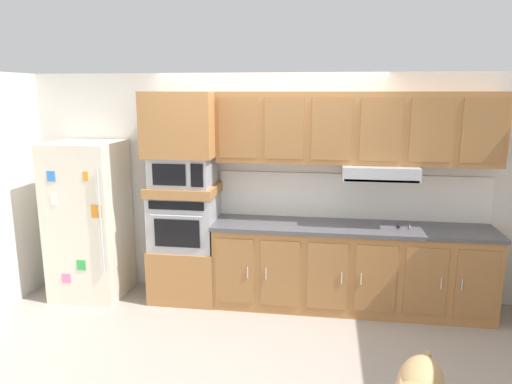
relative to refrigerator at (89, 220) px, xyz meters
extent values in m
plane|color=#9E9389|center=(2.01, -0.68, -0.88)|extent=(9.60, 9.60, 0.00)
cube|color=silver|center=(2.01, 0.43, 0.37)|extent=(6.20, 0.12, 2.50)
cube|color=silver|center=(0.00, 0.00, 0.00)|extent=(0.76, 0.70, 1.76)
cylinder|color=silver|center=(0.33, -0.37, 0.10)|extent=(0.02, 0.02, 1.10)
cube|color=pink|center=(-0.12, -0.35, -0.57)|extent=(0.10, 0.01, 0.10)
cube|color=orange|center=(0.28, -0.35, 0.20)|extent=(0.12, 0.01, 0.14)
cube|color=white|center=(-0.18, -0.35, 0.32)|extent=(0.06, 0.01, 0.13)
cube|color=green|center=(0.06, -0.35, -0.40)|extent=(0.10, 0.01, 0.11)
cube|color=orange|center=(0.19, -0.35, 0.57)|extent=(0.05, 0.01, 0.10)
cube|color=#337FDB|center=(-0.19, -0.35, 0.56)|extent=(0.09, 0.01, 0.11)
cube|color=#A8703D|center=(1.10, 0.07, -0.58)|extent=(0.74, 0.62, 0.60)
cube|color=#A8AAAF|center=(1.10, 0.07, 0.02)|extent=(0.70, 0.58, 0.60)
cube|color=black|center=(1.10, -0.23, -0.04)|extent=(0.49, 0.01, 0.30)
cube|color=black|center=(1.10, -0.23, 0.26)|extent=(0.59, 0.01, 0.09)
cylinder|color=#A8AAAF|center=(1.10, -0.25, 0.15)|extent=(0.56, 0.02, 0.02)
cube|color=#A8703D|center=(1.10, 0.07, 0.37)|extent=(0.74, 0.62, 0.10)
cube|color=#A8AAAF|center=(1.10, 0.07, 0.58)|extent=(0.64, 0.53, 0.32)
cube|color=black|center=(1.03, -0.20, 0.58)|extent=(0.35, 0.01, 0.22)
cube|color=black|center=(1.33, -0.20, 0.58)|extent=(0.13, 0.01, 0.24)
cube|color=#A8703D|center=(1.10, 0.07, 1.08)|extent=(0.74, 0.62, 0.68)
cube|color=#A8703D|center=(2.92, 0.07, -0.44)|extent=(2.89, 0.60, 0.88)
cube|color=#9A6738|center=(1.71, -0.24, -0.42)|extent=(0.40, 0.01, 0.70)
cylinder|color=#BCBCC1|center=(1.86, -0.25, -0.42)|extent=(0.01, 0.01, 0.12)
cube|color=#9A6738|center=(2.20, -0.24, -0.42)|extent=(0.40, 0.01, 0.70)
cylinder|color=#BCBCC1|center=(2.05, -0.25, -0.42)|extent=(0.01, 0.01, 0.12)
cube|color=#9A6738|center=(2.68, -0.24, -0.42)|extent=(0.40, 0.01, 0.70)
cylinder|color=#BCBCC1|center=(2.82, -0.25, -0.42)|extent=(0.01, 0.01, 0.12)
cube|color=#9A6738|center=(3.16, -0.24, -0.42)|extent=(0.40, 0.01, 0.70)
cylinder|color=#BCBCC1|center=(3.02, -0.25, -0.42)|extent=(0.01, 0.01, 0.12)
cube|color=#9A6738|center=(3.64, -0.24, -0.42)|extent=(0.40, 0.01, 0.70)
cylinder|color=#BCBCC1|center=(3.79, -0.25, -0.42)|extent=(0.01, 0.01, 0.12)
cube|color=#9A6738|center=(4.12, -0.24, -0.42)|extent=(0.40, 0.01, 0.70)
cylinder|color=#BCBCC1|center=(3.98, -0.25, -0.42)|extent=(0.01, 0.01, 0.12)
cube|color=#4C4C51|center=(2.92, 0.07, 0.02)|extent=(2.93, 0.64, 0.04)
cube|color=white|center=(2.92, 0.36, 0.29)|extent=(2.93, 0.02, 0.50)
cube|color=#A8703D|center=(2.92, 0.20, 1.05)|extent=(2.89, 0.34, 0.74)
cube|color=#A8AAAF|center=(3.18, 0.13, 0.61)|extent=(0.76, 0.48, 0.14)
cube|color=black|center=(3.18, -0.09, 0.55)|extent=(0.72, 0.04, 0.02)
cube|color=#9A6738|center=(1.71, 0.02, 1.05)|extent=(0.40, 0.01, 0.63)
cube|color=#9A6738|center=(2.20, 0.02, 1.05)|extent=(0.40, 0.01, 0.63)
cube|color=#9A6738|center=(2.68, 0.02, 1.05)|extent=(0.40, 0.01, 0.63)
cube|color=#9A6738|center=(3.16, 0.02, 1.05)|extent=(0.40, 0.01, 0.63)
cube|color=#9A6738|center=(3.64, 0.02, 1.05)|extent=(0.40, 0.01, 0.63)
cube|color=#9A6738|center=(4.12, 0.02, 1.05)|extent=(0.40, 0.01, 0.63)
cylinder|color=black|center=(3.40, 0.07, 0.05)|extent=(0.04, 0.10, 0.03)
cylinder|color=silver|center=(3.50, 0.05, 0.05)|extent=(0.03, 0.12, 0.01)
ellipsoid|color=tan|center=(3.29, -1.87, -0.47)|extent=(0.44, 0.57, 0.29)
cone|color=tan|center=(3.11, -2.17, -0.29)|extent=(0.06, 0.06, 0.07)
cylinder|color=tan|center=(3.40, -1.56, -0.44)|extent=(0.09, 0.17, 0.14)
camera|label=1|loc=(2.62, -4.80, 1.42)|focal=33.08mm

